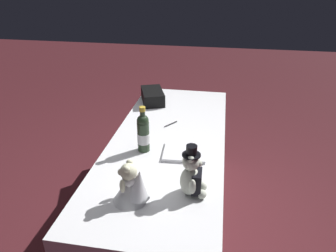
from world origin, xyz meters
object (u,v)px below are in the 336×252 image
(teddy_bear_groom, at_px, (192,176))
(signing_pen, at_px, (170,124))
(gift_case_black, at_px, (153,96))
(guestbook, at_px, (185,152))
(champagne_bottle, at_px, (143,132))
(teddy_bear_bride, at_px, (132,185))

(teddy_bear_groom, xyz_separation_m, signing_pen, (0.76, 0.24, -0.10))
(teddy_bear_groom, relative_size, signing_pen, 2.51)
(gift_case_black, xyz_separation_m, guestbook, (-0.79, -0.38, -0.04))
(champagne_bottle, height_order, signing_pen, champagne_bottle)
(signing_pen, distance_m, gift_case_black, 0.47)
(teddy_bear_bride, height_order, guestbook, teddy_bear_bride)
(teddy_bear_groom, distance_m, teddy_bear_bride, 0.30)
(teddy_bear_bride, xyz_separation_m, champagne_bottle, (0.48, 0.06, 0.03))
(guestbook, bearing_deg, champagne_bottle, 87.04)
(signing_pen, bearing_deg, teddy_bear_groom, -162.51)
(guestbook, bearing_deg, teddy_bear_groom, -170.87)
(teddy_bear_bride, distance_m, signing_pen, 0.87)
(teddy_bear_bride, bearing_deg, guestbook, -22.62)
(champagne_bottle, xyz_separation_m, guestbook, (0.00, -0.26, -0.12))
(guestbook, bearing_deg, gift_case_black, 22.03)
(teddy_bear_groom, xyz_separation_m, teddy_bear_bride, (-0.10, 0.28, -0.01))
(teddy_bear_groom, xyz_separation_m, champagne_bottle, (0.37, 0.35, 0.02))
(champagne_bottle, distance_m, signing_pen, 0.42)
(guestbook, bearing_deg, signing_pen, 18.64)
(teddy_bear_groom, distance_m, gift_case_black, 1.26)
(teddy_bear_groom, relative_size, champagne_bottle, 0.94)
(teddy_bear_bride, height_order, gift_case_black, teddy_bear_bride)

